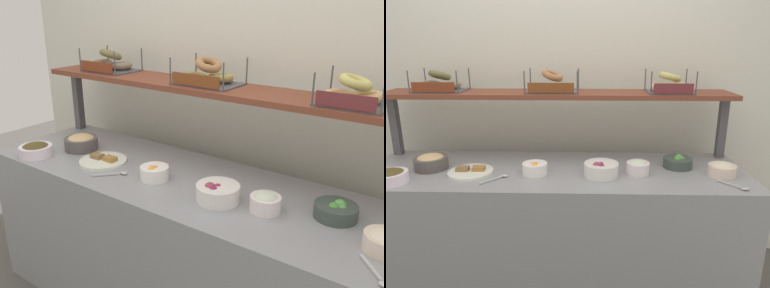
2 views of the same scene
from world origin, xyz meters
TOP-DOWN VIEW (x-y plane):
  - ground_plane at (0.00, 0.00)m, footprint 8.00×8.00m
  - back_wall at (0.00, 0.55)m, footprint 3.49×0.06m
  - deli_counter at (0.00, 0.00)m, footprint 2.29×0.70m
  - shelf_riser_left at (-1.08, 0.27)m, footprint 0.05×0.05m
  - shelf_riser_right at (1.08, 0.27)m, footprint 0.05×0.05m
  - upper_shelf at (0.00, 0.27)m, footprint 2.25×0.32m
  - bowl_fruit_salad at (-0.10, -0.08)m, footprint 0.14×0.14m
  - bowl_potato_salad at (0.98, -0.08)m, footprint 0.15×0.15m
  - bowl_hummus at (-0.74, -0.01)m, footprint 0.20×0.20m
  - bowl_chocolate_spread at (-0.86, -0.24)m, footprint 0.19×0.19m
  - bowl_scallion_spread at (0.50, -0.06)m, footprint 0.13×0.13m
  - bowl_veggie_mix at (0.76, 0.06)m, footprint 0.18×0.18m
  - bowl_beet_salad at (0.29, -0.10)m, footprint 0.20×0.20m
  - serving_plate_white at (-0.47, -0.08)m, footprint 0.26×0.26m
  - serving_spoon_near_plate at (-0.29, -0.16)m, footprint 0.14×0.14m
  - serving_spoon_by_edge at (1.00, -0.25)m, footprint 0.13×0.14m
  - bagel_basket_poppy at (-0.75, 0.28)m, footprint 0.31×0.26m
  - bagel_basket_everything at (-0.02, 0.27)m, footprint 0.33×0.26m
  - bagel_basket_plain at (0.72, 0.26)m, footprint 0.29×0.25m

SIDE VIEW (x-z plane):
  - ground_plane at x=0.00m, z-range 0.00..0.00m
  - deli_counter at x=0.00m, z-range 0.00..0.85m
  - serving_spoon_near_plate at x=-0.29m, z-range 0.85..0.86m
  - serving_spoon_by_edge at x=1.00m, z-range 0.85..0.86m
  - serving_plate_white at x=-0.47m, z-range 0.84..0.88m
  - bowl_veggie_mix at x=0.76m, z-range 0.84..0.92m
  - bowl_fruit_salad at x=-0.10m, z-range 0.85..0.92m
  - bowl_chocolate_spread at x=-0.86m, z-range 0.85..0.93m
  - bowl_potato_salad at x=0.98m, z-range 0.85..0.93m
  - bowl_beet_salad at x=0.29m, z-range 0.84..0.94m
  - bowl_scallion_spread at x=0.50m, z-range 0.85..0.94m
  - bowl_hummus at x=-0.74m, z-range 0.85..0.94m
  - shelf_riser_left at x=-1.08m, z-range 0.85..1.25m
  - shelf_riser_right at x=1.08m, z-range 0.85..1.25m
  - back_wall at x=0.00m, z-range 0.00..2.40m
  - upper_shelf at x=0.00m, z-range 1.25..1.28m
  - bagel_basket_plain at x=0.72m, z-range 1.26..1.40m
  - bagel_basket_everything at x=-0.02m, z-range 1.25..1.40m
  - bagel_basket_poppy at x=-0.75m, z-range 1.26..1.40m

